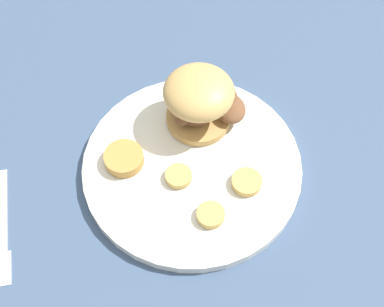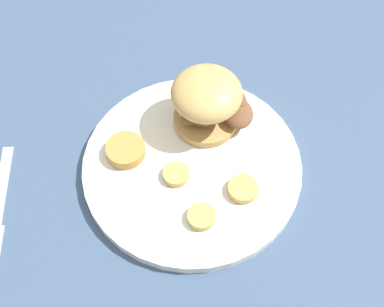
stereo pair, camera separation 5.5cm
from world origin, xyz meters
TOP-DOWN VIEW (x-y plane):
  - ground_plane at (0.00, 0.00)m, footprint 4.00×4.00m
  - dinner_plate at (0.00, 0.00)m, footprint 0.30×0.30m
  - sandwich at (0.07, -0.03)m, footprint 0.10×0.12m
  - potato_round_0 at (-0.08, 0.00)m, footprint 0.04×0.04m
  - potato_round_1 at (-0.05, -0.06)m, footprint 0.04×0.04m
  - potato_round_2 at (-0.02, 0.02)m, footprint 0.04×0.04m
  - potato_round_3 at (0.03, 0.09)m, footprint 0.05×0.05m

SIDE VIEW (x-z plane):
  - ground_plane at x=0.00m, z-range 0.00..0.00m
  - dinner_plate at x=0.00m, z-range 0.00..0.02m
  - potato_round_2 at x=-0.02m, z-range 0.02..0.03m
  - potato_round_0 at x=-0.08m, z-range 0.02..0.03m
  - potato_round_1 at x=-0.05m, z-range 0.02..0.03m
  - potato_round_3 at x=0.03m, z-range 0.02..0.03m
  - sandwich at x=0.07m, z-range 0.02..0.11m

